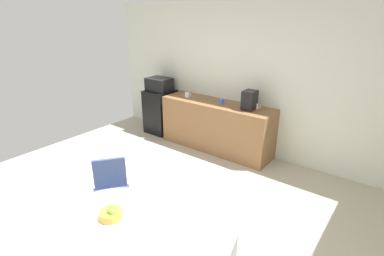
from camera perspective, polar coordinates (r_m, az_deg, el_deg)
ground_plane at (r=3.79m, az=-13.99°, el=-19.09°), size 6.00×6.00×0.00m
wall_back at (r=5.37m, az=10.42°, el=9.07°), size 6.00×0.10×2.60m
counter_block at (r=5.49m, az=4.70°, el=0.38°), size 2.12×0.60×0.90m
mini_fridge at (r=6.32m, az=-6.11°, el=3.22°), size 0.54×0.54×0.91m
microwave at (r=6.16m, az=-6.32°, el=8.37°), size 0.48×0.38×0.26m
round_table at (r=2.84m, az=-15.00°, el=-19.38°), size 1.06×1.06×0.74m
chair_navy at (r=3.66m, az=-15.33°, el=-10.70°), size 0.59×0.59×0.83m
fruit_bowl at (r=2.77m, az=-15.27°, el=-15.60°), size 0.20×0.20×0.11m
mug_white at (r=5.66m, az=-0.93°, el=6.40°), size 0.13×0.08×0.09m
mug_green at (r=5.09m, az=12.22°, el=4.15°), size 0.13×0.08×0.09m
mug_red at (r=5.26m, az=5.76°, el=5.11°), size 0.13×0.08×0.09m
coffee_maker at (r=5.01m, az=11.02°, el=5.29°), size 0.20×0.24×0.32m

